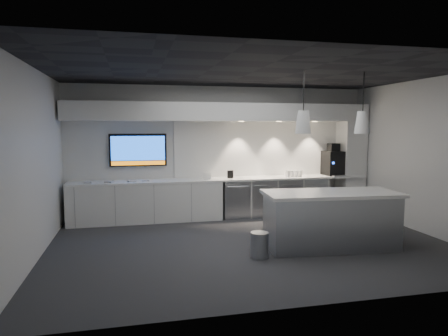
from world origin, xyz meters
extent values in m
plane|color=#2F2F32|center=(0.00, 0.00, 0.00)|extent=(7.00, 7.00, 0.00)
plane|color=black|center=(0.00, 0.00, 3.00)|extent=(7.00, 7.00, 0.00)
plane|color=silver|center=(0.00, 2.50, 1.50)|extent=(7.00, 0.00, 7.00)
plane|color=silver|center=(0.00, -2.50, 1.50)|extent=(7.00, 0.00, 7.00)
plane|color=silver|center=(-3.50, 0.00, 1.50)|extent=(0.00, 7.00, 7.00)
plane|color=silver|center=(3.50, 0.00, 1.50)|extent=(0.00, 7.00, 7.00)
cube|color=white|center=(0.00, 2.17, 0.88)|extent=(6.80, 0.65, 0.04)
cube|color=white|center=(-1.75, 2.17, 0.43)|extent=(3.30, 0.63, 0.86)
cube|color=#9CA0A4|center=(0.25, 2.17, 0.42)|extent=(0.60, 0.61, 0.85)
cube|color=#9CA0A4|center=(0.88, 2.17, 0.42)|extent=(0.60, 0.61, 0.85)
cube|color=#9CA0A4|center=(1.51, 2.17, 0.42)|extent=(0.60, 0.61, 0.85)
cube|color=#9CA0A4|center=(2.14, 2.17, 0.42)|extent=(0.60, 0.61, 0.85)
cube|color=white|center=(1.20, 2.48, 1.55)|extent=(4.60, 0.03, 1.30)
cube|color=white|center=(0.00, 2.20, 2.40)|extent=(6.90, 0.60, 0.40)
cube|color=white|center=(3.20, 2.20, 1.30)|extent=(0.55, 0.55, 2.60)
cube|color=black|center=(-1.90, 2.45, 1.56)|extent=(1.25, 0.06, 0.72)
cube|color=blue|center=(-1.90, 2.42, 1.60)|extent=(1.17, 0.00, 0.54)
cube|color=orange|center=(-1.90, 2.42, 1.27)|extent=(1.17, 0.00, 0.09)
cube|color=#9CA0A4|center=(1.28, -0.46, 0.46)|extent=(2.24, 1.05, 0.91)
cube|color=white|center=(1.28, -0.46, 0.94)|extent=(2.36, 1.16, 0.05)
cylinder|color=#9CA0A4|center=(-0.08, -0.71, 0.20)|extent=(0.33, 0.33, 0.41)
cube|color=black|center=(2.73, 2.20, 1.19)|extent=(0.43, 0.48, 0.58)
cube|color=black|center=(2.73, 2.20, 1.58)|extent=(0.24, 0.24, 0.19)
cube|color=#9CA0A4|center=(2.73, 1.95, 0.92)|extent=(0.32, 0.21, 0.03)
cube|color=black|center=(0.14, 2.17, 0.99)|extent=(0.14, 0.03, 0.18)
cube|color=white|center=(-0.41, 2.11, 0.97)|extent=(0.18, 0.06, 0.14)
cube|color=#ADADAD|center=(-2.96, 2.10, 0.91)|extent=(0.18, 0.18, 0.02)
cube|color=#ADADAD|center=(-2.53, 2.10, 0.91)|extent=(0.20, 0.20, 0.02)
cube|color=#ADADAD|center=(-2.06, 2.12, 0.91)|extent=(0.20, 0.20, 0.02)
cube|color=#ADADAD|center=(-1.76, 2.15, 0.91)|extent=(0.16, 0.16, 0.02)
cone|color=white|center=(0.73, -0.46, 2.15)|extent=(0.27, 0.27, 0.38)
cylinder|color=black|center=(0.73, -0.46, 2.69)|extent=(0.02, 0.02, 0.70)
cone|color=white|center=(1.82, -0.46, 2.15)|extent=(0.27, 0.27, 0.38)
cylinder|color=black|center=(1.82, -0.46, 2.69)|extent=(0.02, 0.02, 0.70)
camera|label=1|loc=(-2.01, -6.61, 2.09)|focal=32.00mm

